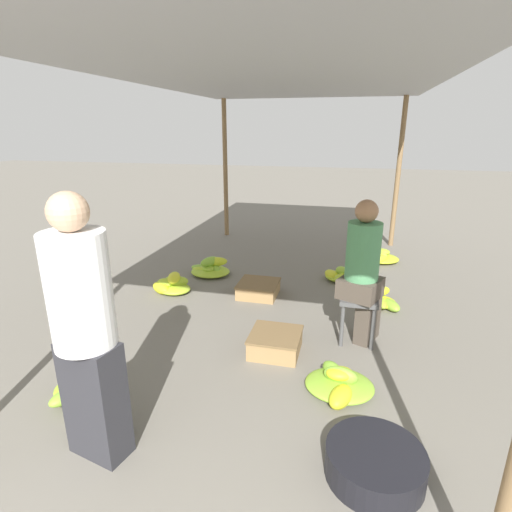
{
  "coord_description": "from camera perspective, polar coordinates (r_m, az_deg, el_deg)",
  "views": [
    {
      "loc": [
        0.81,
        -1.08,
        1.93
      ],
      "look_at": [
        0.0,
        2.2,
        0.85
      ],
      "focal_mm": 28.0,
      "sensor_mm": 36.0,
      "label": 1
    }
  ],
  "objects": [
    {
      "name": "banana_pile_right_1",
      "position": [
        5.4,
        12.53,
        -2.67
      ],
      "size": [
        0.55,
        0.5,
        0.21
      ],
      "color": "#92BF32",
      "rests_on": "ground"
    },
    {
      "name": "banana_pile_left_1",
      "position": [
        5.01,
        -12.0,
        -4.07
      ],
      "size": [
        0.52,
        0.42,
        0.25
      ],
      "color": "#ABC92E",
      "rests_on": "ground"
    },
    {
      "name": "banana_pile_right_3",
      "position": [
        3.26,
        11.78,
        -17.39
      ],
      "size": [
        0.53,
        0.56,
        0.21
      ],
      "color": "#7EB736",
      "rests_on": "ground"
    },
    {
      "name": "crate_mid",
      "position": [
        4.82,
        0.34,
        -4.7
      ],
      "size": [
        0.47,
        0.47,
        0.17
      ],
      "color": "#9E7A4C",
      "rests_on": "ground"
    },
    {
      "name": "stool",
      "position": [
        3.85,
        14.44,
        -6.9
      ],
      "size": [
        0.34,
        0.34,
        0.45
      ],
      "color": "#4C4C4C",
      "rests_on": "ground"
    },
    {
      "name": "banana_pile_right_0",
      "position": [
        4.77,
        17.16,
        -5.98
      ],
      "size": [
        0.48,
        0.52,
        0.22
      ],
      "color": "#A0C42F",
      "rests_on": "ground"
    },
    {
      "name": "canopy_tarp",
      "position": [
        4.29,
        3.18,
        24.54
      ],
      "size": [
        3.37,
        6.0,
        0.04
      ],
      "primitive_type": "cube",
      "color": "#B2B2B7",
      "rests_on": "canopy_post_front_left"
    },
    {
      "name": "basin_black",
      "position": [
        2.68,
        16.62,
        -26.46
      ],
      "size": [
        0.57,
        0.57,
        0.18
      ],
      "color": "black",
      "rests_on": "ground"
    },
    {
      "name": "canopy_post_back_left",
      "position": [
        7.39,
        -4.4,
        12.16
      ],
      "size": [
        0.08,
        0.08,
        2.42
      ],
      "primitive_type": "cylinder",
      "color": "olive",
      "rests_on": "ground"
    },
    {
      "name": "banana_pile_right_2",
      "position": [
        6.3,
        17.25,
        -0.12
      ],
      "size": [
        0.55,
        0.63,
        0.19
      ],
      "color": "yellow",
      "rests_on": "ground"
    },
    {
      "name": "canopy_post_back_right",
      "position": [
        7.05,
        19.63,
        10.94
      ],
      "size": [
        0.08,
        0.08,
        2.42
      ],
      "primitive_type": "cylinder",
      "color": "olive",
      "rests_on": "ground"
    },
    {
      "name": "crate_near",
      "position": [
        3.67,
        2.78,
        -12.24
      ],
      "size": [
        0.45,
        0.45,
        0.18
      ],
      "color": "#9E7A4C",
      "rests_on": "ground"
    },
    {
      "name": "banana_pile_left_2",
      "position": [
        5.53,
        -6.61,
        -1.81
      ],
      "size": [
        0.6,
        0.47,
        0.26
      ],
      "color": "#83B935",
      "rests_on": "ground"
    },
    {
      "name": "vendor_foreground",
      "position": [
        2.49,
        -23.21,
        -9.65
      ],
      "size": [
        0.41,
        0.41,
        1.63
      ],
      "color": "#2D2D33",
      "rests_on": "ground"
    },
    {
      "name": "banana_pile_left_0",
      "position": [
        3.42,
        -23.32,
        -16.82
      ],
      "size": [
        0.45,
        0.52,
        0.22
      ],
      "color": "#8FBD33",
      "rests_on": "ground"
    },
    {
      "name": "vendor_seated",
      "position": [
        3.73,
        15.15,
        -1.98
      ],
      "size": [
        0.44,
        0.44,
        1.35
      ],
      "color": "#4C4238",
      "rests_on": "ground"
    }
  ]
}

